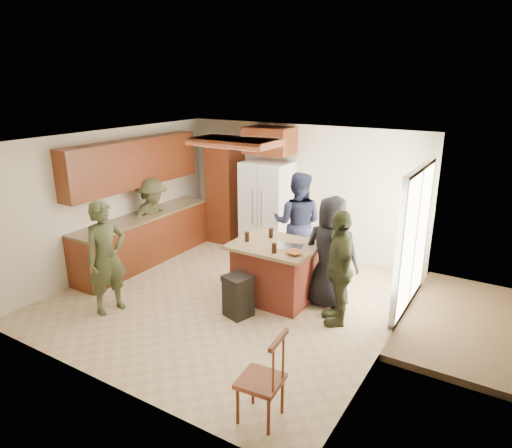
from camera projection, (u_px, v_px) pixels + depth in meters
The scene contains 12 objects.
person_front_left at pixel (106, 257), 6.61m from camera, with size 0.62×0.45×1.70m, color #393F25.
person_behind_left at pixel (297, 223), 7.98m from camera, with size 0.88×0.54×1.81m, color #1A1D34.
person_behind_right at pixel (331, 252), 6.78m from camera, with size 0.84×0.55×1.72m, color black.
person_side_right at pixel (339, 267), 6.31m from camera, with size 0.98×0.50×1.66m, color #333820.
person_counter at pixel (153, 220), 8.52m from camera, with size 1.03×0.48×1.59m, color #3A3A22.
left_cabinetry at pixel (141, 213), 8.40m from camera, with size 0.64×3.00×2.30m.
back_wall_units at pixel (236, 178), 9.28m from camera, with size 1.80×0.60×2.45m.
refrigerator at pixel (267, 207), 8.98m from camera, with size 0.90×0.76×1.80m.
kitchen_island at pixel (275, 271), 7.07m from camera, with size 1.28×1.03×0.93m.
island_items at pixel (285, 246), 6.73m from camera, with size 1.03×0.73×0.15m.
trash_bin at pixel (238, 296), 6.62m from camera, with size 0.45×0.45×0.63m.
spindle_chair at pixel (262, 381), 4.54m from camera, with size 0.46×0.46×0.99m.
Camera 1 is at (3.76, -5.37, 3.34)m, focal length 32.00 mm.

